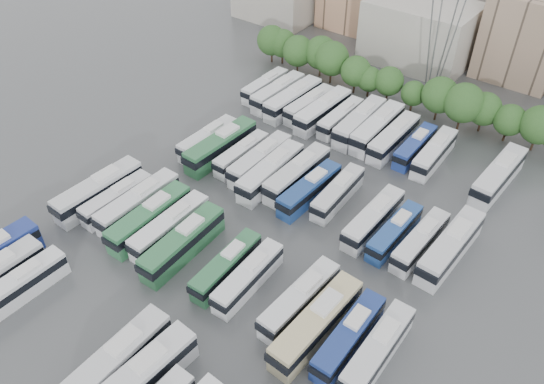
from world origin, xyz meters
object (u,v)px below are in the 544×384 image
Objects in this scene: bus_r2_s2 at (221,146)px; bus_r2_s8 at (338,193)px; bus_r0_s8 at (138,381)px; bus_r2_s1 at (208,139)px; bus_r1_s1 at (117,199)px; bus_r1_s5 at (183,243)px; bus_r3_s0 at (265,86)px; bus_r3_s9 at (415,146)px; bus_r1_s10 at (300,299)px; bus_r2_s6 at (297,174)px; bus_r2_s5 at (271,172)px; bus_r1_s7 at (226,266)px; bus_r1_s8 at (248,277)px; bus_r2_s10 at (373,219)px; bus_r1_s2 at (139,203)px; bus_r2_s13 at (451,247)px; bus_r2_s11 at (394,232)px; bus_r1_s11 at (317,324)px; bus_r2_s4 at (260,160)px; bus_r1_s13 at (378,350)px; bus_r3_s10 at (434,153)px; bus_r0_s7 at (114,364)px; bus_r3_s2 at (293,99)px; bus_r1_s0 at (99,190)px; bus_r3_s1 at (278,92)px; bus_r2_s7 at (309,189)px; bus_r1_s4 at (170,227)px; bus_r3_s8 at (394,138)px; bus_r2_s3 at (242,154)px; bus_r3_s7 at (377,128)px; bus_r0_s2 at (19,286)px; bus_r1_s3 at (150,218)px; bus_r3_s3 at (309,105)px; bus_r1_s12 at (349,336)px; bus_r3_s5 at (341,118)px; bus_r3_s4 at (323,111)px; bus_r3_s6 at (360,122)px; bus_r3_s13 at (498,175)px.

bus_r2_s2 reaches higher than bus_r2_s8.
bus_r2_s1 is at bearing 126.32° from bus_r0_s8.
bus_r1_s5 is at bearing -2.05° from bus_r1_s1.
bus_r3_s0 is 1.02× the size of bus_r3_s9.
bus_r2_s6 reaches higher than bus_r1_s10.
bus_r2_s5 is at bearing -170.12° from bus_r2_s8.
bus_r1_s7 is at bearing -45.34° from bus_r2_s2.
bus_r2_s10 is at bearing 66.74° from bus_r1_s8.
bus_r1_s2 is 1.15× the size of bus_r2_s8.
bus_r0_s8 reaches higher than bus_r2_s13.
bus_r1_s7 reaches higher than bus_r2_s11.
bus_r1_s11 reaches higher than bus_r1_s7.
bus_r1_s1 is 0.86× the size of bus_r2_s6.
bus_r2_s4 reaches higher than bus_r1_s8.
bus_r1_s13 is 36.90m from bus_r3_s10.
bus_r1_s10 is at bearing 59.73° from bus_r0_s7.
bus_r3_s2 reaches higher than bus_r1_s1.
bus_r0_s7 is 3.29m from bus_r0_s8.
bus_r2_s13 is (23.32, -0.37, 0.05)m from bus_r2_s6.
bus_r1_s0 is 37.10m from bus_r3_s1.
bus_r2_s5 is 1.10× the size of bus_r2_s10.
bus_r1_s10 is at bearing 4.33° from bus_r1_s0.
bus_r2_s2 is at bearing -178.05° from bus_r2_s7.
bus_r1_s2 is at bearing 173.93° from bus_r1_s4.
bus_r3_s2 is at bearing -179.79° from bus_r3_s8.
bus_r2_s3 is 0.83× the size of bus_r2_s6.
bus_r3_s7 reaches higher than bus_r3_s8.
bus_r0_s2 is 17.12m from bus_r1_s3.
bus_r3_s9 reaches higher than bus_r2_s3.
bus_r1_s2 is at bearing 175.01° from bus_r1_s8.
bus_r3_s3 is (6.71, 18.33, 0.01)m from bus_r2_s1.
bus_r1_s1 is at bearing -178.55° from bus_r1_s4.
bus_r2_s7 is at bearing -42.46° from bus_r3_s1.
bus_r1_s8 is 22.60m from bus_r2_s4.
bus_r1_s12 is 42.95m from bus_r3_s5.
bus_r3_s2 reaches higher than bus_r1_s8.
bus_r3_s7 reaches higher than bus_r3_s0.
bus_r1_s3 is (3.44, 16.77, 0.22)m from bus_r0_s2.
bus_r3_s7 is at bearing 64.89° from bus_r1_s2.
bus_r3_s4 is at bearing 112.03° from bus_r2_s6.
bus_r3_s13 is at bearing -2.61° from bus_r3_s6.
bus_r1_s1 is 0.95× the size of bus_r3_s3.
bus_r3_s10 is at bearing 64.09° from bus_r0_s2.
bus_r3_s9 is at bearing 67.33° from bus_r1_s5.
bus_r2_s5 is at bearing -78.14° from bus_r3_s4.
bus_r0_s8 is at bearing -64.16° from bus_r3_s0.
bus_r1_s4 is at bearing -80.11° from bus_r2_s3.
bus_r1_s2 is 0.97× the size of bus_r3_s2.
bus_r3_s4 reaches higher than bus_r1_s8.
bus_r3_s13 is at bearing -0.11° from bus_r3_s5.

